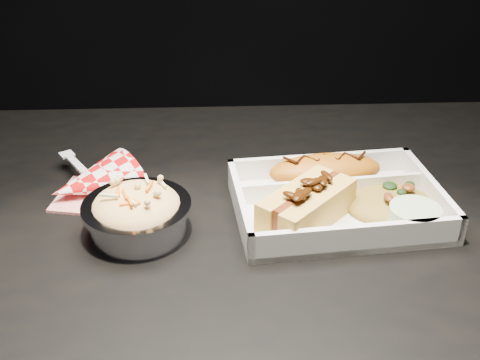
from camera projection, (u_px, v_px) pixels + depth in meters
name	position (u px, v px, depth m)	size (l,w,h in m)	color
dining_table	(221.00, 298.00, 0.75)	(1.20, 0.80, 0.75)	black
food_tray	(336.00, 205.00, 0.75)	(0.27, 0.20, 0.04)	white
fried_pastry	(325.00, 171.00, 0.79)	(0.15, 0.06, 0.04)	#B86412
hotdog	(307.00, 203.00, 0.71)	(0.13, 0.13, 0.06)	#E8B64F
fried_rice_mound	(391.00, 197.00, 0.74)	(0.11, 0.09, 0.03)	olive
cupcake_liner	(414.00, 219.00, 0.70)	(0.06, 0.06, 0.03)	#B0CB99
foil_coleslaw_cup	(137.00, 212.00, 0.70)	(0.13, 0.13, 0.07)	silver
napkin_fork	(93.00, 183.00, 0.78)	(0.15, 0.16, 0.10)	red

